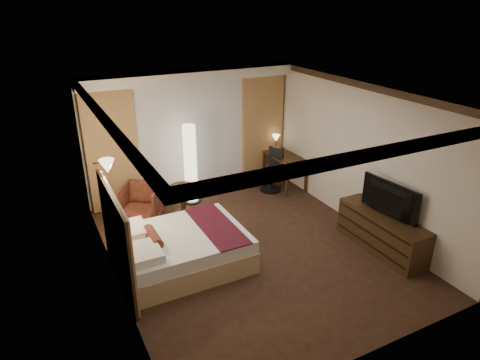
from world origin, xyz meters
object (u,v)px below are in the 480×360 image
desk (284,171)px  office_chair (271,170)px  television (386,198)px  armchair (141,201)px  dresser (382,232)px  side_table (183,200)px  bed (183,249)px  floor_lamp (190,164)px

desk → office_chair: (-0.38, -0.05, 0.12)m
television → armchair: bearing=42.9°
desk → dresser: bearing=-89.1°
armchair → television: 4.50m
side_table → television: bearing=-48.2°
armchair → office_chair: 2.94m
office_chair → dresser: office_chair is taller
desk → office_chair: size_ratio=1.12×
bed → desk: (3.15, 1.92, 0.08)m
office_chair → television: television is taller
floor_lamp → office_chair: 1.85m
television → office_chair: bearing=2.1°
bed → office_chair: bearing=34.1°
dresser → desk: bearing=90.9°
armchair → dresser: (3.37, -2.96, -0.05)m
armchair → side_table: armchair is taller
office_chair → television: bearing=-107.0°
office_chair → armchair: bearing=155.6°
armchair → office_chair: bearing=34.2°
bed → floor_lamp: 2.42m
side_table → dresser: size_ratio=0.34×
floor_lamp → television: size_ratio=1.52×
armchair → floor_lamp: (1.15, 0.29, 0.46)m
side_table → armchair: bearing=171.5°
bed → floor_lamp: floor_lamp is taller
armchair → dresser: 4.49m
office_chair → dresser: 3.01m
armchair → floor_lamp: floor_lamp is taller
floor_lamp → dresser: (2.22, -3.24, -0.52)m
floor_lamp → desk: bearing=-5.8°
floor_lamp → office_chair: bearing=-8.6°
dresser → television: bearing=180.0°
armchair → side_table: size_ratio=1.32×
desk → television: (0.02, -3.02, 0.61)m
side_table → floor_lamp: (0.34, 0.41, 0.56)m
side_table → dresser: (2.57, -2.84, 0.04)m
bed → side_table: size_ratio=3.39×
bed → floor_lamp: bearing=65.5°
floor_lamp → office_chair: floor_lamp is taller
armchair → dresser: size_ratio=0.45×
floor_lamp → desk: 2.24m
office_chair → dresser: (0.43, -2.97, -0.16)m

